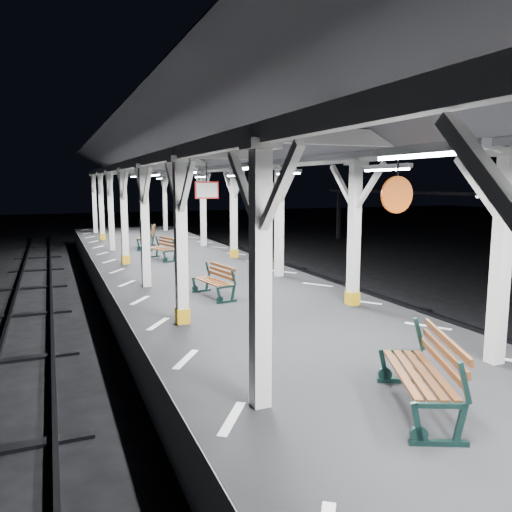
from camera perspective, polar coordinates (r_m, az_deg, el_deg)
ground at (r=9.48m, az=7.15°, el=-15.39°), size 120.00×120.00×0.00m
platform at (r=9.30m, az=7.21°, el=-12.57°), size 6.00×50.00×1.00m
hazard_stripes_left at (r=8.25m, az=-8.01°, el=-11.60°), size 1.00×48.00×0.01m
hazard_stripes_right at (r=10.52m, az=19.05°, el=-7.59°), size 1.00×48.00×0.01m
track_left at (r=8.42m, az=-25.90°, el=-18.80°), size 2.20×60.00×0.16m
canopy at (r=8.71m, az=7.75°, el=13.21°), size 5.40×49.00×4.65m
bench_near at (r=6.64m, az=18.94°, el=-12.32°), size 1.33×1.88×0.96m
bench_mid at (r=12.43m, az=-4.57°, el=-2.75°), size 0.76×1.53×0.79m
bench_far at (r=18.78m, az=-10.58°, el=0.93°), size 0.89×1.59×0.81m
bench_extra at (r=22.11m, az=-12.17°, el=2.25°), size 1.12×1.96×1.00m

